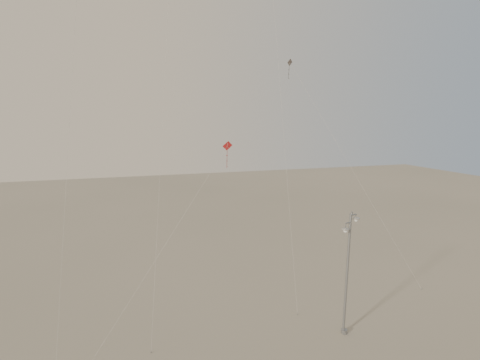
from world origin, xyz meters
name	(u,v)px	position (x,y,z in m)	size (l,w,h in m)	color
ground	(283,355)	(0.00, 0.00, 0.00)	(160.00, 160.00, 0.00)	#9F9583
street_lamp	(347,270)	(5.10, 0.93, 4.64)	(1.55, 0.90, 8.71)	gray
kite_1	(166,44)	(-5.27, 11.48, 20.63)	(3.88, 11.73, 27.70)	black
kite_3	(196,198)	(-4.77, 3.22, 9.85)	(10.69, 5.19, 13.33)	maroon
kite_4	(321,117)	(8.24, 10.58, 14.92)	(9.67, 8.21, 20.19)	black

